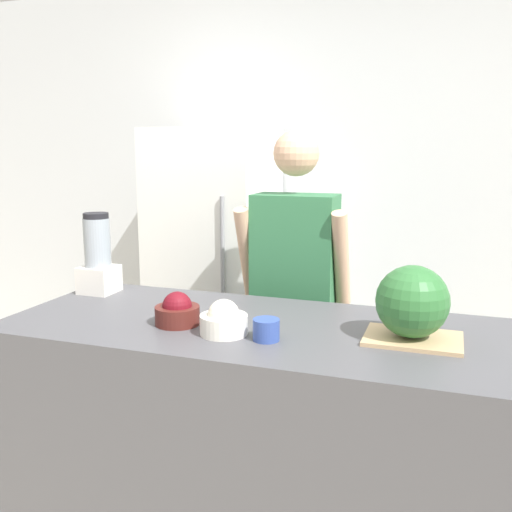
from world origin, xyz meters
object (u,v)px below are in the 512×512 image
Objects in this scene: bowl_cream at (224,321)px; bowl_small_blue at (266,330)px; person at (294,298)px; watermelon at (412,302)px; refrigerator at (215,263)px; bowl_cherries at (177,312)px; blender at (98,258)px.

bowl_cream is 0.16m from bowl_small_blue.
watermelon is at bearing -47.76° from person.
refrigerator is 6.77× the size of watermelon.
refrigerator is at bearing 107.76° from bowl_cherries.
watermelon reaches higher than bowl_cherries.
blender reaches higher than bowl_small_blue.
refrigerator is 9.90× the size of bowl_cream.
refrigerator is 1.85m from watermelon.
blender reaches higher than bowl_cherries.
refrigerator is at bearing 134.18° from watermelon.
bowl_cream is (0.21, -0.05, 0.00)m from bowl_cherries.
bowl_cream is at bearing -167.00° from watermelon.
refrigerator is at bearing 114.22° from bowl_cream.
person is 0.89m from watermelon.
bowl_cherries is 0.99× the size of bowl_cream.
blender reaches higher than watermelon.
refrigerator is 10.05× the size of bowl_cherries.
blender is (-0.55, 0.31, 0.11)m from bowl_cherries.
bowl_cherries is 1.81× the size of bowl_small_blue.
bowl_small_blue is at bearing -161.44° from watermelon.
person reaches higher than bowl_small_blue.
blender is at bearing 154.43° from bowl_cream.
bowl_small_blue is at bearing -81.56° from person.
person is 0.93m from blender.
refrigerator is at bearing 135.91° from person.
person reaches higher than bowl_cherries.
person is 0.78m from bowl_cherries.
blender is (-1.38, 0.22, 0.02)m from watermelon.
blender is (-0.91, 0.37, 0.12)m from bowl_small_blue.
watermelon reaches higher than bowl_cream.
blender reaches higher than bowl_cream.
bowl_cherries is at bearing -29.57° from blender.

